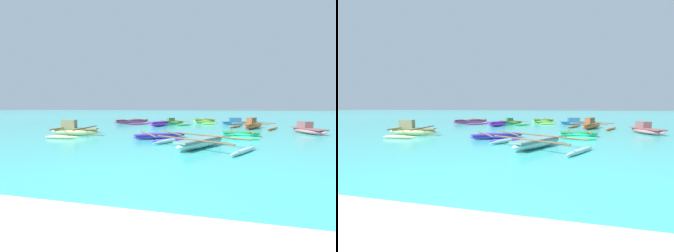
# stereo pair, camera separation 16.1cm
# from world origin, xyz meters

# --- Properties ---
(ground_plane) EXTENTS (240.00, 240.00, 0.00)m
(ground_plane) POSITION_xyz_m (0.00, 0.00, 0.00)
(ground_plane) COLOR #38ADA8
(moored_boat_0) EXTENTS (4.94, 4.96, 0.51)m
(moored_boat_0) POSITION_xyz_m (-8.30, 21.23, 0.23)
(moored_boat_0) COLOR #B14383
(moored_boat_0) RESTS_ON ground_plane
(moored_boat_1) EXTENTS (3.42, 3.67, 0.35)m
(moored_boat_1) POSITION_xyz_m (-2.02, 10.21, 0.16)
(moored_boat_1) COLOR #533AE9
(moored_boat_1) RESTS_ON ground_plane
(moored_boat_2) EXTENTS (3.03, 4.58, 0.52)m
(moored_boat_2) POSITION_xyz_m (-0.37, 23.70, 0.25)
(moored_boat_2) COLOR #93D44D
(moored_boat_2) RESTS_ON ground_plane
(moored_boat_3) EXTENTS (4.83, 4.09, 0.48)m
(moored_boat_3) POSITION_xyz_m (0.62, 7.86, 0.23)
(moored_boat_3) COLOR #97D5D2
(moored_boat_3) RESTS_ON ground_plane
(moored_boat_4) EXTENTS (4.34, 4.50, 0.69)m
(moored_boat_4) POSITION_xyz_m (-3.58, 21.29, 0.23)
(moored_boat_4) COLOR green
(moored_boat_4) RESTS_ON ground_plane
(moored_boat_5) EXTENTS (4.10, 1.73, 0.75)m
(moored_boat_5) POSITION_xyz_m (3.32, 21.87, 0.26)
(moored_boat_5) COLOR #378FD8
(moored_boat_5) RESTS_ON ground_plane
(moored_boat_6) EXTENTS (4.25, 4.01, 0.96)m
(moored_boat_6) POSITION_xyz_m (4.18, 17.95, 0.31)
(moored_boat_6) COLOR #D16C33
(moored_boat_6) RESTS_ON ground_plane
(moored_boat_7) EXTENTS (1.81, 2.94, 0.84)m
(moored_boat_7) POSITION_xyz_m (7.40, 14.96, 0.29)
(moored_boat_7) COLOR #C76F73
(moored_boat_7) RESTS_ON ground_plane
(moored_boat_8) EXTENTS (3.30, 3.54, 1.02)m
(moored_boat_8) POSITION_xyz_m (-7.86, 10.35, 0.33)
(moored_boat_8) COLOR #D8C27C
(moored_boat_8) RESTS_ON ground_plane
(moored_boat_9) EXTENTS (2.43, 3.26, 0.38)m
(moored_boat_9) POSITION_xyz_m (2.69, 12.33, 0.18)
(moored_boat_9) COLOR #2DE68B
(moored_boat_9) RESTS_ON ground_plane
(moored_boat_10) EXTENTS (1.78, 2.45, 0.47)m
(moored_boat_10) POSITION_xyz_m (-4.29, 18.34, 0.26)
(moored_boat_10) COLOR purple
(moored_boat_10) RESTS_ON ground_plane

